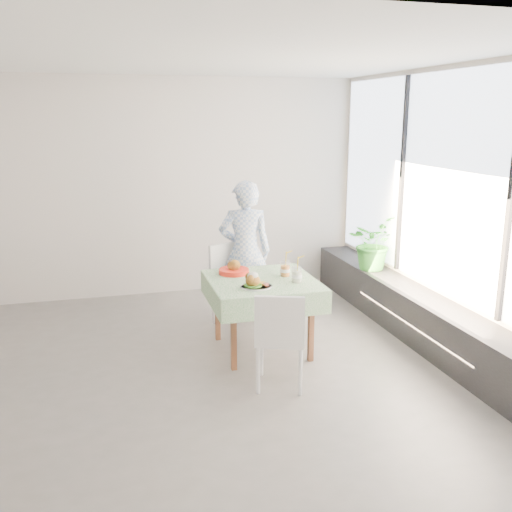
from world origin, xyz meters
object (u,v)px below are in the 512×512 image
object	(u,v)px
diner	(245,252)
potted_plant	(372,242)
chair_far	(235,300)
main_dish	(255,283)
chair_near	(280,357)
cafe_table	(262,307)
juice_cup_orange	(285,269)

from	to	relation	value
diner	potted_plant	world-z (taller)	diner
chair_far	main_dish	size ratio (longest dim) A/B	3.01
chair_near	diner	xyz separation A→B (m)	(0.12, 1.70, 0.54)
chair_near	chair_far	bearing A→B (deg)	90.79
diner	main_dish	xyz separation A→B (m)	(-0.20, -1.14, -0.02)
cafe_table	potted_plant	bearing A→B (deg)	28.72
chair_near	potted_plant	xyz separation A→B (m)	(1.70, 1.70, 0.56)
diner	chair_near	bearing A→B (deg)	96.27
chair_near	diner	distance (m)	1.78
cafe_table	potted_plant	size ratio (longest dim) A/B	1.58
chair_near	main_dish	bearing A→B (deg)	97.89
diner	main_dish	bearing A→B (deg)	90.45
juice_cup_orange	cafe_table	bearing A→B (deg)	-167.48
chair_near	juice_cup_orange	bearing A→B (deg)	69.36
main_dish	potted_plant	world-z (taller)	potted_plant
cafe_table	diner	size ratio (longest dim) A/B	0.64
main_dish	juice_cup_orange	xyz separation A→B (m)	(0.40, 0.30, 0.02)
main_dish	chair_near	bearing A→B (deg)	-82.11
diner	juice_cup_orange	world-z (taller)	diner
potted_plant	chair_near	bearing A→B (deg)	-135.03
juice_cup_orange	chair_far	bearing A→B (deg)	115.12
diner	potted_plant	distance (m)	1.58
chair_near	main_dish	size ratio (longest dim) A/B	2.91
chair_far	main_dish	xyz separation A→B (m)	(-0.06, -1.04, 0.51)
chair_far	diner	bearing A→B (deg)	33.16
cafe_table	main_dish	bearing A→B (deg)	-120.51
cafe_table	juice_cup_orange	xyz separation A→B (m)	(0.26, 0.06, 0.35)
chair_far	diner	size ratio (longest dim) A/B	0.56
main_dish	potted_plant	distance (m)	2.11
chair_near	diner	bearing A→B (deg)	85.88
chair_far	potted_plant	size ratio (longest dim) A/B	1.38
cafe_table	potted_plant	distance (m)	1.90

